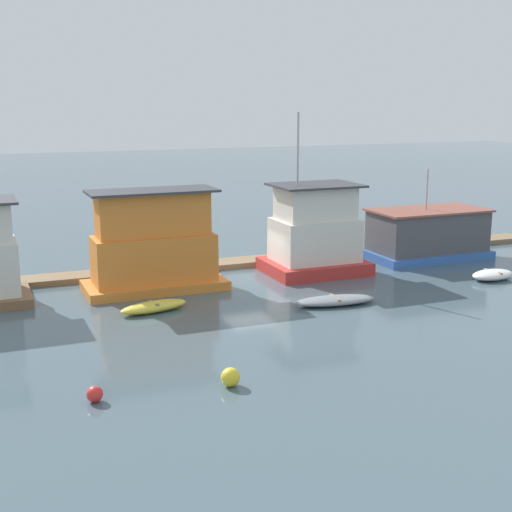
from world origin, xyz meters
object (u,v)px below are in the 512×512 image
houseboat_red (315,234)px  mooring_post_far_left (314,246)px  houseboat_orange (154,246)px  buoy_red (95,394)px  dinghy_grey (335,300)px  mooring_post_near_right (166,260)px  houseboat_blue (427,234)px  buoy_yellow (230,377)px  dinghy_white (493,275)px  dinghy_yellow (154,307)px

houseboat_red → mooring_post_far_left: houseboat_red is taller
houseboat_orange → houseboat_red: houseboat_red is taller
buoy_red → dinghy_grey: bearing=29.0°
houseboat_red → mooring_post_near_right: 8.37m
houseboat_blue → buoy_yellow: houseboat_blue is taller
mooring_post_near_right → buoy_red: size_ratio=3.42×
buoy_red → houseboat_red: bearing=42.1°
dinghy_white → mooring_post_far_left: (-7.14, 7.28, 0.73)m
mooring_post_far_left → buoy_red: (-15.57, -15.26, -0.73)m
houseboat_orange → houseboat_blue: (17.26, 0.89, -0.78)m
houseboat_red → buoy_red: bearing=-137.9°
houseboat_orange → buoy_yellow: size_ratio=10.82×
mooring_post_far_left → buoy_yellow: (-11.07, -15.70, -0.67)m
houseboat_blue → buoy_red: 26.44m
mooring_post_near_right → houseboat_red: bearing=-15.1°
houseboat_red → mooring_post_far_left: size_ratio=4.46×
dinghy_grey → mooring_post_near_right: mooring_post_near_right is taller
houseboat_orange → buoy_red: bearing=-112.3°
houseboat_red → dinghy_grey: bearing=-108.1°
houseboat_blue → mooring_post_far_left: size_ratio=3.65×
mooring_post_near_right → buoy_yellow: mooring_post_near_right is taller
houseboat_orange → dinghy_white: houseboat_orange is taller
houseboat_orange → dinghy_grey: 9.58m
buoy_yellow → houseboat_red: bearing=53.5°
dinghy_yellow → dinghy_white: bearing=-3.3°
mooring_post_far_left → houseboat_red: bearing=-116.3°
houseboat_orange → dinghy_yellow: 4.47m
houseboat_red → houseboat_blue: 8.09m
dinghy_white → mooring_post_near_right: mooring_post_near_right is taller
houseboat_blue → mooring_post_far_left: houseboat_blue is taller
dinghy_grey → mooring_post_near_right: (-5.97, 8.34, 0.71)m
houseboat_orange → mooring_post_near_right: (1.24, 2.37, -1.33)m
dinghy_yellow → buoy_red: bearing=-115.1°
houseboat_orange → mooring_post_far_left: size_ratio=3.58×
mooring_post_far_left → dinghy_grey: bearing=-110.3°
mooring_post_near_right → dinghy_white: bearing=-24.2°
houseboat_red → dinghy_grey: houseboat_red is taller
dinghy_grey → dinghy_white: (10.23, 1.06, 0.05)m
dinghy_yellow → mooring_post_near_right: 6.67m
houseboat_orange → dinghy_white: size_ratio=2.60×
houseboat_orange → houseboat_red: (9.23, 0.21, -0.06)m
dinghy_grey → buoy_yellow: bearing=-137.3°
mooring_post_near_right → buoy_yellow: 15.84m
mooring_post_far_left → mooring_post_near_right: mooring_post_far_left is taller
houseboat_blue → houseboat_orange: bearing=-177.0°
mooring_post_far_left → houseboat_orange: bearing=-167.0°
houseboat_red → dinghy_grey: 6.80m
dinghy_yellow → buoy_red: 9.96m
dinghy_yellow → buoy_yellow: (0.26, -9.47, 0.08)m
dinghy_grey → mooring_post_far_left: mooring_post_far_left is taller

